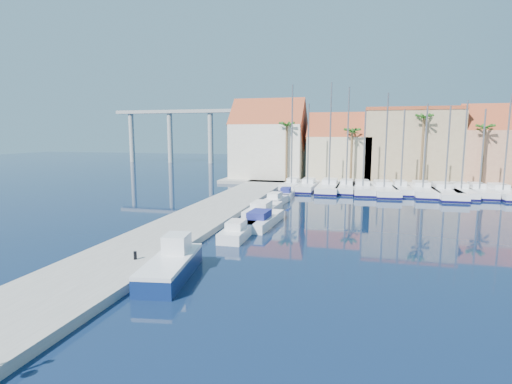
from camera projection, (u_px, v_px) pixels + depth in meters
ground at (259, 280)px, 22.02m from camera, size 260.00×260.00×0.00m
quay_west at (200, 218)px, 37.14m from camera, size 6.00×77.00×0.50m
shore_north at (389, 181)px, 65.51m from camera, size 54.00×16.00×0.50m
bollard at (135, 255)px, 24.04m from camera, size 0.20×0.20×0.49m
fishing_boat at (172, 264)px, 22.47m from camera, size 2.99×6.49×2.19m
motorboat_west_0 at (238, 231)px, 31.14m from camera, size 1.81×5.51×1.40m
motorboat_west_1 at (261, 219)px, 35.21m from camera, size 2.71×7.23×1.40m
motorboat_west_2 at (263, 209)px, 39.93m from camera, size 2.60×7.24×1.40m
motorboat_west_3 at (276, 200)px, 45.70m from camera, size 2.32×5.67×1.40m
motorboat_west_4 at (286, 194)px, 50.04m from camera, size 1.84×5.12×1.40m
sailboat_0 at (292, 185)px, 57.85m from camera, size 2.54×8.24×14.77m
sailboat_1 at (308, 186)px, 57.09m from camera, size 2.76×9.02×12.12m
sailboat_2 at (329, 187)px, 56.35m from camera, size 3.12×11.07×14.87m
sailboat_3 at (346, 187)px, 55.79m from camera, size 2.77×9.23×14.22m
sailboat_4 at (362, 188)px, 54.77m from camera, size 3.34×10.28×11.07m
sailboat_5 at (383, 189)px, 53.97m from camera, size 3.93×11.52×13.26m
sailboat_6 at (400, 189)px, 54.39m from camera, size 2.62×8.62×11.16m
sailboat_7 at (422, 190)px, 53.24m from camera, size 2.94×11.06×11.85m
sailboat_8 at (444, 192)px, 51.74m from camera, size 3.62×11.98×11.44m
sailboat_9 at (460, 191)px, 52.01m from camera, size 2.90×9.99×12.15m
sailboat_10 at (478, 191)px, 51.86m from camera, size 2.62×9.15×11.10m
sailboat_11 at (501, 192)px, 50.88m from camera, size 3.23×9.97×12.87m
building_0 at (269, 142)px, 68.57m from camera, size 12.30×9.00×13.50m
building_1 at (340, 150)px, 65.79m from camera, size 10.30×8.00×11.00m
building_2 at (410, 145)px, 63.90m from camera, size 14.20×10.20×11.50m
building_3 at (495, 148)px, 60.03m from camera, size 10.30×8.00×12.00m
palm_0 at (287, 127)px, 62.42m from camera, size 2.60×2.60×10.15m
palm_1 at (352, 133)px, 60.09m from camera, size 2.60×2.60×9.15m
palm_2 at (424, 120)px, 57.35m from camera, size 2.60×2.60×11.15m
palm_3 at (485, 129)px, 55.58m from camera, size 2.60×2.60×9.65m
viaduct at (193, 125)px, 108.74m from camera, size 48.00×2.20×14.45m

